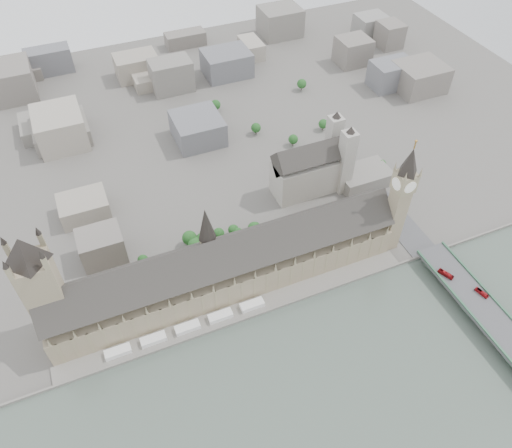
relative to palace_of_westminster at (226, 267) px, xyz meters
name	(u,v)px	position (x,y,z in m)	size (l,w,h in m)	color
ground	(236,305)	(0.00, -19.70, -22.71)	(900.00, 900.00, 0.00)	#595651
embankment_wall	(244,320)	(0.00, -34.70, -21.21)	(600.00, 1.50, 3.00)	slate
river_terrace	(240,312)	(0.00, -27.20, -21.71)	(270.00, 15.00, 2.00)	slate
terrace_tents	(188,327)	(-40.00, -26.70, -18.71)	(118.00, 7.00, 4.00)	white
palace_of_westminster	(226,267)	(0.00, 0.00, 0.00)	(265.00, 40.73, 55.44)	gray
elizabeth_tower	(401,193)	(138.00, -11.70, 35.38)	(17.00, 17.00, 107.50)	gray
victoria_tower	(41,286)	(-122.00, 6.30, 32.50)	(30.00, 30.00, 100.00)	gray
central_tower	(207,233)	(-10.00, 6.30, 35.21)	(13.00, 13.00, 48.00)	gray
westminster_bridge	(490,322)	(162.00, -107.20, -17.58)	(25.00, 325.00, 10.25)	#474749
westminster_abbey	(312,168)	(110.92, 75.30, 2.38)	(68.00, 36.00, 64.00)	gray
city_skyline_inland	(150,113)	(0.00, 225.30, -3.71)	(720.00, 360.00, 38.00)	gray
park_trees	(198,247)	(-10.00, 40.30, -15.21)	(110.00, 30.00, 15.00)	#1A4B1B
red_bus_north	(446,274)	(155.04, -62.81, -10.76)	(2.86, 12.21, 3.40)	maroon
red_bus_south	(482,293)	(168.61, -87.28, -10.95)	(2.54, 10.83, 3.02)	#AF151B
car_approach	(397,201)	(167.78, 20.95, -11.74)	(2.02, 4.96, 1.44)	gray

